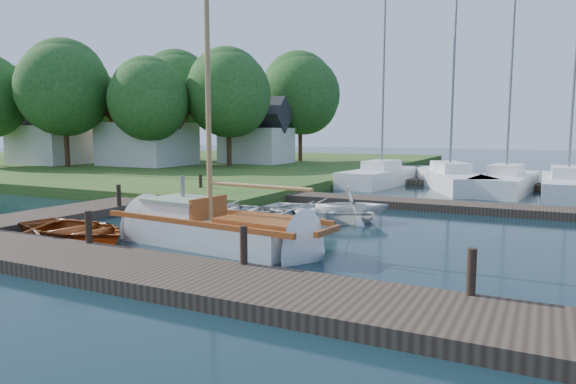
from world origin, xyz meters
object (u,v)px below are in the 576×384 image
at_px(tender_b, 352,202).
at_px(house_a, 147,132).
at_px(mooring_post_1, 89,227).
at_px(tree_4, 177,93).
at_px(tender_c, 319,208).
at_px(marina_boat_3, 567,184).
at_px(tree_5, 93,105).
at_px(tree_3, 229,93).
at_px(marina_boat_2, 506,181).
at_px(mooring_post_4, 119,195).
at_px(tree_1, 64,88).
at_px(house_c, 256,137).
at_px(tender_a, 235,208).
at_px(sailboat, 221,233).
at_px(dinghy, 74,226).
at_px(house_b, 52,135).
at_px(tree_6, 9,102).
at_px(mooring_post_3, 471,272).
at_px(tree_2, 149,99).
at_px(tree_7, 301,94).
at_px(mooring_post_5, 201,183).
at_px(marina_boat_1, 450,178).
at_px(marina_boat_0, 381,175).
at_px(mooring_post_2, 244,245).

xyz_separation_m(tender_b, house_a, (-21.18, 13.48, 2.30)).
relative_size(mooring_post_1, tree_4, 0.08).
xyz_separation_m(tender_c, house_a, (-20.10, 13.85, 2.54)).
distance_m(tender_b, marina_boat_3, 12.92).
distance_m(mooring_post_1, tender_c, 7.80).
bearing_deg(tender_b, tree_5, 34.55).
bearing_deg(tree_3, marina_boat_2, -12.50).
bearing_deg(mooring_post_4, tree_1, 144.67).
xyz_separation_m(house_c, tree_3, (0.00, -3.95, 3.23)).
bearing_deg(tender_a, tender_c, -77.75).
bearing_deg(tender_a, sailboat, -160.80).
bearing_deg(tender_a, dinghy, 149.84).
xyz_separation_m(dinghy, house_b, (-23.33, 18.02, 2.36)).
xyz_separation_m(house_b, tree_6, (-8.00, 2.05, 2.87)).
relative_size(mooring_post_4, house_c, 0.15).
height_order(sailboat, tree_5, sailboat).
xyz_separation_m(mooring_post_3, house_c, (-20.00, 27.00, 1.88)).
xyz_separation_m(mooring_post_1, tree_6, (-33.00, 21.05, 4.94)).
height_order(dinghy, house_b, house_b).
relative_size(sailboat, tender_a, 2.70).
height_order(tender_c, tree_2, tree_2).
bearing_deg(house_a, tender_b, -32.48).
height_order(tree_4, tree_5, tree_4).
xyz_separation_m(tree_4, tree_7, (10.00, 4.00, -0.17)).
bearing_deg(tree_7, tender_a, -69.46).
bearing_deg(house_b, marina_boat_2, -0.37).
bearing_deg(tender_a, mooring_post_5, 39.50).
distance_m(mooring_post_3, marina_boat_3, 18.62).
height_order(marina_boat_1, tree_6, marina_boat_1).
xyz_separation_m(mooring_post_5, tree_6, (-29.00, 11.05, 4.94)).
xyz_separation_m(sailboat, tree_7, (-11.34, 28.73, 5.86)).
bearing_deg(house_c, marina_boat_0, -30.87).
xyz_separation_m(mooring_post_5, sailboat, (6.35, -7.69, -0.36)).
relative_size(marina_boat_1, tree_4, 1.17).
relative_size(mooring_post_5, tender_b, 0.32).
relative_size(mooring_post_2, tree_1, 0.09).
bearing_deg(tree_6, tree_3, 5.19).
bearing_deg(marina_boat_1, tree_2, 66.77).
distance_m(mooring_post_4, marina_boat_3, 20.15).
relative_size(tender_a, tree_2, 0.47).
bearing_deg(marina_boat_1, marina_boat_2, -129.52).
relative_size(tender_a, tender_b, 1.45).
bearing_deg(tree_4, house_c, -0.36).
distance_m(dinghy, marina_boat_3, 21.61).
bearing_deg(tree_5, house_b, -71.72).
bearing_deg(marina_boat_3, mooring_post_1, 148.69).
relative_size(tree_3, tree_4, 0.90).
relative_size(marina_boat_0, house_c, 1.92).
height_order(dinghy, tree_5, tree_5).
xyz_separation_m(dinghy, marina_boat_0, (3.33, 18.46, 0.16)).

